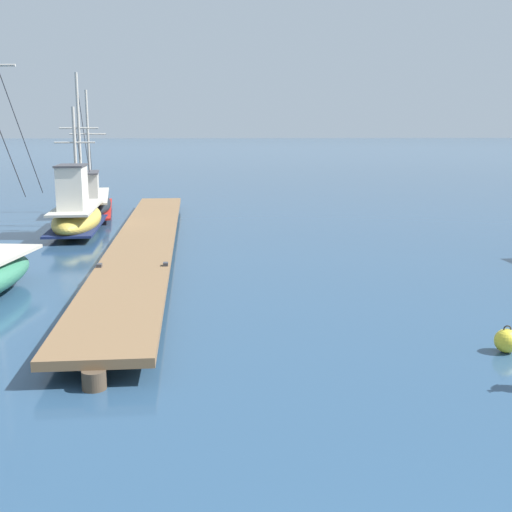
% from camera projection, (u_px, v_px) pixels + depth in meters
% --- Properties ---
extents(floating_dock, '(2.65, 22.39, 0.53)m').
position_uv_depth(floating_dock, '(145.00, 239.00, 20.50)').
color(floating_dock, brown).
rests_on(floating_dock, ground).
extents(fishing_boat_0, '(2.80, 7.62, 5.34)m').
position_uv_depth(fishing_boat_0, '(91.00, 202.00, 28.92)').
color(fishing_boat_0, black).
rests_on(fishing_boat_0, ground).
extents(fishing_boat_2, '(1.95, 6.81, 5.75)m').
position_uv_depth(fishing_boat_2, '(77.00, 213.00, 23.75)').
color(fishing_boat_2, gold).
rests_on(fishing_boat_2, ground).
extents(mooring_buoy, '(0.41, 0.41, 0.49)m').
position_uv_depth(mooring_buoy, '(506.00, 341.00, 11.35)').
color(mooring_buoy, yellow).
rests_on(mooring_buoy, ground).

